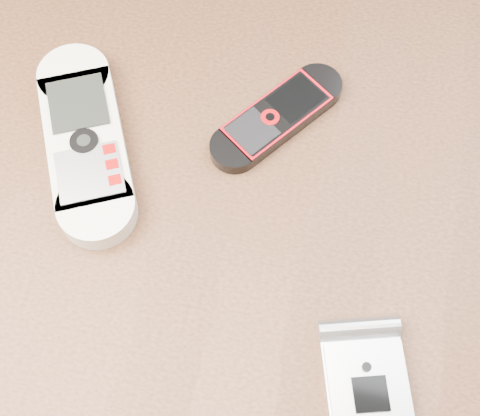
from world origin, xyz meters
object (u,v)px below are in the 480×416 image
nokia_white (85,140)px  table (235,263)px  nokia_black_red (277,117)px  motorola_razr (370,401)px

nokia_white → table: bearing=-40.3°
nokia_black_red → motorola_razr: motorola_razr is taller
nokia_white → nokia_black_red: (0.14, 0.05, -0.00)m
nokia_black_red → motorola_razr: 0.23m
nokia_white → nokia_black_red: nokia_white is taller
nokia_white → motorola_razr: bearing=-57.7°
table → nokia_black_red: size_ratio=9.31×
table → nokia_black_red: nokia_black_red is taller
motorola_razr → nokia_white: bearing=132.0°
table → nokia_white: size_ratio=6.69×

